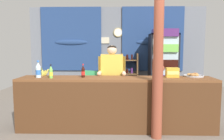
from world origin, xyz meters
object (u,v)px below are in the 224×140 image
(stall_counter, at_px, (116,99))
(banana_bunch, at_px, (42,73))
(pastry_tray, at_px, (193,75))
(soda_bottle_cola, at_px, (83,72))
(snack_box_choco_powder, at_px, (172,72))
(plastic_lawn_chair, at_px, (89,85))
(shopkeeper, at_px, (112,73))
(drink_fridge, at_px, (163,62))
(soda_bottle_water, at_px, (38,70))
(bottle_shelf_rack, at_px, (129,75))
(soda_bottle_lime_soda, at_px, (51,72))
(timber_post, at_px, (158,63))

(stall_counter, bearing_deg, banana_bunch, 167.92)
(pastry_tray, bearing_deg, banana_bunch, 179.85)
(soda_bottle_cola, bearing_deg, snack_box_choco_powder, 2.22)
(plastic_lawn_chair, height_order, banana_bunch, banana_bunch)
(shopkeeper, relative_size, snack_box_choco_powder, 6.75)
(drink_fridge, xyz_separation_m, soda_bottle_water, (-2.64, -2.16, 0.00))
(bottle_shelf_rack, bearing_deg, plastic_lawn_chair, -147.22)
(bottle_shelf_rack, height_order, banana_bunch, bottle_shelf_rack)
(stall_counter, xyz_separation_m, soda_bottle_water, (-1.38, 0.08, 0.49))
(plastic_lawn_chair, bearing_deg, drink_fridge, 11.68)
(soda_bottle_water, xyz_separation_m, pastry_tray, (2.80, 0.21, -0.11))
(stall_counter, height_order, shopkeeper, shopkeeper)
(drink_fridge, xyz_separation_m, soda_bottle_lime_soda, (-2.39, -2.23, -0.02))
(stall_counter, xyz_separation_m, snack_box_choco_powder, (1.01, 0.19, 0.44))
(soda_bottle_water, bearing_deg, soda_bottle_cola, 3.85)
(plastic_lawn_chair, height_order, pastry_tray, pastry_tray)
(stall_counter, relative_size, bottle_shelf_rack, 2.68)
(bottle_shelf_rack, distance_m, pastry_tray, 2.49)
(drink_fridge, distance_m, plastic_lawn_chair, 2.11)
(drink_fridge, bearing_deg, soda_bottle_cola, -131.28)
(shopkeeper, height_order, soda_bottle_water, shopkeeper)
(banana_bunch, bearing_deg, snack_box_choco_powder, -2.52)
(timber_post, xyz_separation_m, shopkeeper, (-0.76, 0.87, -0.27))
(bottle_shelf_rack, relative_size, plastic_lawn_chair, 1.51)
(shopkeeper, xyz_separation_m, pastry_tray, (1.51, -0.32, 0.00))
(soda_bottle_water, bearing_deg, drink_fridge, 39.28)
(shopkeeper, height_order, pastry_tray, shopkeeper)
(bottle_shelf_rack, distance_m, soda_bottle_lime_soda, 2.94)
(timber_post, xyz_separation_m, soda_bottle_water, (-2.05, 0.34, -0.16))
(soda_bottle_lime_soda, bearing_deg, timber_post, -8.41)
(stall_counter, height_order, snack_box_choco_powder, snack_box_choco_powder)
(pastry_tray, bearing_deg, plastic_lawn_chair, 144.53)
(soda_bottle_lime_soda, relative_size, pastry_tray, 0.67)
(stall_counter, distance_m, pastry_tray, 1.50)
(bottle_shelf_rack, xyz_separation_m, snack_box_choco_powder, (0.65, -2.33, 0.35))
(bottle_shelf_rack, bearing_deg, stall_counter, -97.96)
(bottle_shelf_rack, xyz_separation_m, plastic_lawn_chair, (-1.08, -0.70, -0.18))
(snack_box_choco_powder, bearing_deg, timber_post, -126.83)
(soda_bottle_lime_soda, xyz_separation_m, snack_box_choco_powder, (2.14, 0.19, -0.02))
(drink_fridge, bearing_deg, soda_bottle_lime_soda, -137.01)
(timber_post, bearing_deg, soda_bottle_cola, 162.79)
(banana_bunch, bearing_deg, stall_counter, -12.08)
(plastic_lawn_chair, height_order, soda_bottle_cola, soda_bottle_cola)
(soda_bottle_water, distance_m, pastry_tray, 2.81)
(soda_bottle_cola, bearing_deg, stall_counter, -12.50)
(plastic_lawn_chair, bearing_deg, banana_bunch, -113.53)
(stall_counter, xyz_separation_m, plastic_lawn_chair, (-0.73, 1.82, -0.09))
(bottle_shelf_rack, height_order, plastic_lawn_chair, bottle_shelf_rack)
(stall_counter, bearing_deg, soda_bottle_water, 176.78)
(snack_box_choco_powder, distance_m, pastry_tray, 0.43)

